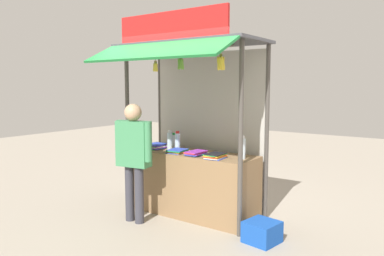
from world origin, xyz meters
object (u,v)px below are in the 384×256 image
water_bottle_far_left (242,148)px  magazine_stack_back_left (177,151)px  magazine_stack_right (215,156)px  magazine_stack_front_right (196,153)px  banana_bunch_inner_left (181,64)px  banana_bunch_rightmost (221,63)px  vendor_person (134,152)px  plastic_crate (262,232)px  magazine_stack_far_right (156,146)px  water_bottle_rear_center (178,141)px  water_bottle_mid_left (174,141)px  banana_bunch_leftmost (156,67)px  water_bottle_back_right (170,140)px

water_bottle_far_left → magazine_stack_back_left: 0.97m
water_bottle_far_left → magazine_stack_right: (-0.30, -0.18, -0.11)m
magazine_stack_front_right → banana_bunch_inner_left: banana_bunch_inner_left is taller
banana_bunch_rightmost → vendor_person: size_ratio=0.17×
magazine_stack_front_right → magazine_stack_back_left: 0.32m
magazine_stack_back_left → banana_bunch_rightmost: (0.88, -0.30, 1.18)m
magazine_stack_right → banana_bunch_rightmost: size_ratio=1.12×
banana_bunch_inner_left → plastic_crate: banana_bunch_inner_left is taller
magazine_stack_far_right → plastic_crate: 2.06m
water_bottle_rear_center → magazine_stack_back_left: water_bottle_rear_center is taller
banana_bunch_inner_left → plastic_crate: (1.12, 0.09, -1.98)m
banana_bunch_inner_left → water_bottle_far_left: bearing=32.3°
water_bottle_rear_center → magazine_stack_right: bearing=-15.7°
water_bottle_far_left → banana_bunch_inner_left: (-0.67, -0.42, 1.07)m
water_bottle_mid_left → magazine_stack_back_left: water_bottle_mid_left is taller
banana_bunch_rightmost → magazine_stack_right: bearing=132.1°
magazine_stack_back_left → banana_bunch_inner_left: bearing=-45.8°
magazine_stack_front_right → plastic_crate: (1.08, -0.20, -0.80)m
magazine_stack_back_left → banana_bunch_leftmost: 1.21m
magazine_stack_right → magazine_stack_far_right: bearing=172.8°
plastic_crate → water_bottle_far_left: bearing=143.4°
banana_bunch_leftmost → banana_bunch_rightmost: bearing=0.1°
water_bottle_far_left → banana_bunch_leftmost: 1.57m
banana_bunch_rightmost → banana_bunch_inner_left: same height
vendor_person → banana_bunch_rightmost: bearing=3.9°
magazine_stack_back_left → banana_bunch_rightmost: 1.50m
water_bottle_rear_center → banana_bunch_rightmost: bearing=-24.8°
water_bottle_back_right → banana_bunch_leftmost: size_ratio=1.07×
water_bottle_far_left → vendor_person: vendor_person is taller
magazine_stack_right → banana_bunch_leftmost: (-0.79, -0.24, 1.15)m
banana_bunch_inner_left → vendor_person: (-0.58, -0.28, -1.15)m
water_bottle_far_left → banana_bunch_leftmost: size_ratio=1.14×
water_bottle_far_left → magazine_stack_back_left: (-0.96, -0.13, -0.12)m
water_bottle_mid_left → banana_bunch_leftmost: 1.25m
water_bottle_rear_center → magazine_stack_right: water_bottle_rear_center is taller
banana_bunch_rightmost → water_bottle_back_right: bearing=158.1°
water_bottle_far_left → magazine_stack_front_right: size_ratio=0.96×
water_bottle_mid_left → vendor_person: size_ratio=0.14×
water_bottle_far_left → banana_bunch_rightmost: size_ratio=1.12×
water_bottle_rear_center → banana_bunch_leftmost: size_ratio=1.06×
banana_bunch_rightmost → magazine_stack_far_right: bearing=164.0°
water_bottle_back_right → magazine_stack_right: (0.93, -0.22, -0.10)m
water_bottle_far_left → magazine_stack_back_left: water_bottle_far_left is taller
water_bottle_mid_left → magazine_stack_right: bearing=-20.3°
banana_bunch_rightmost → banana_bunch_inner_left: 0.59m
water_bottle_far_left → plastic_crate: (0.45, -0.33, -0.91)m
magazine_stack_far_right → vendor_person: (0.18, -0.66, 0.03)m
water_bottle_mid_left → plastic_crate: bearing=-16.6°
water_bottle_far_left → water_bottle_mid_left: size_ratio=1.33×
banana_bunch_inner_left → banana_bunch_leftmost: same height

